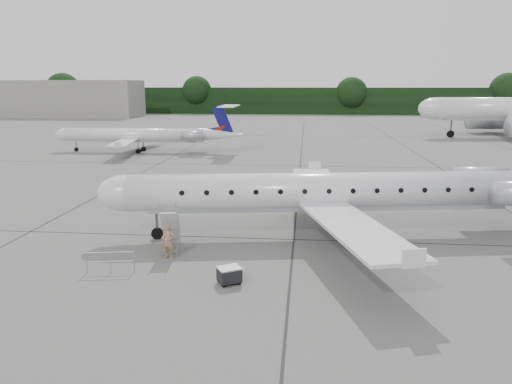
# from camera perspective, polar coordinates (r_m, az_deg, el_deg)

# --- Properties ---
(ground) EXTENTS (320.00, 320.00, 0.00)m
(ground) POSITION_cam_1_polar(r_m,az_deg,el_deg) (26.69, 13.33, -7.12)
(ground) COLOR slate
(ground) RESTS_ON ground
(treeline) EXTENTS (260.00, 4.00, 8.00)m
(treeline) POSITION_cam_1_polar(r_m,az_deg,el_deg) (155.10, 7.20, 10.29)
(treeline) COLOR black
(treeline) RESTS_ON ground
(terminal_building) EXTENTS (40.00, 14.00, 10.00)m
(terminal_building) POSITION_cam_1_polar(r_m,az_deg,el_deg) (150.47, -20.76, 9.94)
(terminal_building) COLOR gray
(terminal_building) RESTS_ON ground
(main_regional_jet) EXTENTS (32.12, 25.32, 7.49)m
(main_regional_jet) POSITION_cam_1_polar(r_m,az_deg,el_deg) (28.71, 8.30, 2.16)
(main_regional_jet) COLOR silver
(main_regional_jet) RESTS_ON ground
(airstair) EXTENTS (1.17, 2.22, 2.35)m
(airstair) POSITION_cam_1_polar(r_m,az_deg,el_deg) (26.80, -9.73, -4.24)
(airstair) COLOR silver
(airstair) RESTS_ON ground
(passenger) EXTENTS (0.72, 0.54, 1.79)m
(passenger) POSITION_cam_1_polar(r_m,az_deg,el_deg) (25.74, -10.00, -5.59)
(passenger) COLOR #8E734D
(passenger) RESTS_ON ground
(safety_railing) EXTENTS (2.18, 0.46, 1.00)m
(safety_railing) POSITION_cam_1_polar(r_m,az_deg,el_deg) (24.57, -16.32, -7.74)
(safety_railing) COLOR #94979D
(safety_railing) RESTS_ON ground
(baggage_cart) EXTENTS (1.21, 1.14, 0.82)m
(baggage_cart) POSITION_cam_1_polar(r_m,az_deg,el_deg) (22.41, -3.07, -9.44)
(baggage_cart) COLOR black
(baggage_cart) RESTS_ON ground
(bg_regional_left) EXTENTS (24.08, 17.61, 6.21)m
(bg_regional_left) POSITION_cam_1_polar(r_m,az_deg,el_deg) (67.71, -13.83, 7.07)
(bg_regional_left) COLOR silver
(bg_regional_left) RESTS_ON ground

